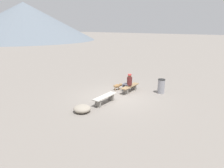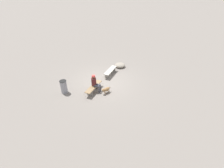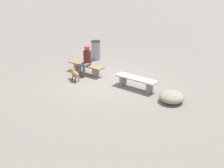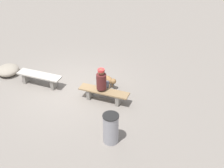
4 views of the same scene
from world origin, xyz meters
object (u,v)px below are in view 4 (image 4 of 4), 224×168
at_px(bench_left, 40,77).
at_px(trash_bin, 111,128).
at_px(seated_person, 102,81).
at_px(bench_right, 104,93).
at_px(dog, 109,80).
at_px(boulder, 8,70).

xyz_separation_m(bench_left, trash_bin, (3.67, -1.94, 0.16)).
bearing_deg(bench_left, seated_person, 0.02).
xyz_separation_m(seated_person, trash_bin, (1.07, -1.93, -0.25)).
bearing_deg(trash_bin, bench_right, 117.87).
relative_size(seated_person, dog, 1.84).
distance_m(bench_right, boulder, 4.36).
bearing_deg(seated_person, bench_left, 173.53).
xyz_separation_m(bench_left, bench_right, (2.69, -0.09, -0.02)).
xyz_separation_m(dog, boulder, (-4.18, -0.59, -0.11)).
height_order(seated_person, boulder, seated_person).
bearing_deg(bench_left, bench_right, -1.73).
bearing_deg(seated_person, boulder, 170.63).
distance_m(bench_left, dog, 2.66).
xyz_separation_m(bench_right, seated_person, (-0.10, 0.08, 0.43)).
distance_m(bench_right, seated_person, 0.45).
bearing_deg(seated_person, bench_right, -46.41).
height_order(bench_left, dog, bench_left).
bearing_deg(bench_right, dog, 100.59).
bearing_deg(boulder, seated_person, -3.17).
height_order(bench_left, trash_bin, trash_bin).
bearing_deg(boulder, bench_right, -4.18).
distance_m(dog, boulder, 4.23).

